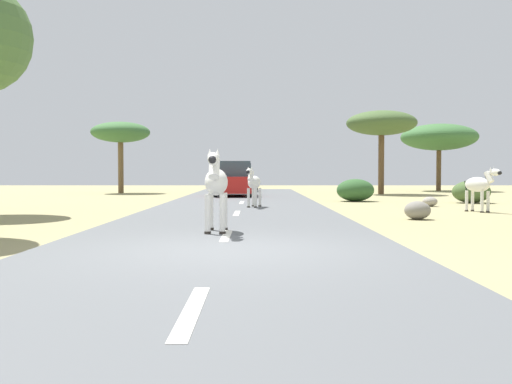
% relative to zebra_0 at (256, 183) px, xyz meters
% --- Properties ---
extents(ground_plane, '(90.00, 90.00, 0.00)m').
position_rel_zebra_0_xyz_m(ground_plane, '(-0.32, -10.99, -0.88)').
color(ground_plane, '#998E60').
extents(road, '(6.00, 64.00, 0.05)m').
position_rel_zebra_0_xyz_m(road, '(-0.49, -10.99, -0.86)').
color(road, '#56595B').
rests_on(road, ground_plane).
extents(lane_markings, '(0.16, 56.00, 0.01)m').
position_rel_zebra_0_xyz_m(lane_markings, '(-0.49, -11.99, -0.83)').
color(lane_markings, silver).
rests_on(lane_markings, road).
extents(zebra_0, '(0.61, 1.45, 1.39)m').
position_rel_zebra_0_xyz_m(zebra_0, '(0.00, 0.00, 0.00)').
color(zebra_0, silver).
rests_on(zebra_0, road).
extents(zebra_1, '(0.46, 1.76, 1.66)m').
position_rel_zebra_0_xyz_m(zebra_1, '(-0.72, -8.38, 0.16)').
color(zebra_1, silver).
rests_on(zebra_1, road).
extents(zebra_2, '(0.84, 1.42, 1.42)m').
position_rel_zebra_0_xyz_m(zebra_2, '(7.11, -1.73, -0.03)').
color(zebra_2, silver).
rests_on(zebra_2, ground_plane).
extents(car_0, '(2.09, 4.37, 1.74)m').
position_rel_zebra_0_xyz_m(car_0, '(-1.07, 16.94, -0.03)').
color(car_0, '#476B38').
rests_on(car_0, road).
extents(car_1, '(2.06, 4.36, 1.74)m').
position_rel_zebra_0_xyz_m(car_1, '(-1.02, 9.26, -0.03)').
color(car_1, red).
rests_on(car_1, road).
extents(tree_0, '(3.46, 3.46, 4.21)m').
position_rel_zebra_0_xyz_m(tree_0, '(-7.94, 14.53, 2.68)').
color(tree_0, brown).
rests_on(tree_0, ground_plane).
extents(tree_5, '(4.98, 4.98, 4.42)m').
position_rel_zebra_0_xyz_m(tree_5, '(12.16, 18.50, 2.65)').
color(tree_5, brown).
rests_on(tree_5, ground_plane).
extents(tree_6, '(3.94, 3.94, 4.70)m').
position_rel_zebra_0_xyz_m(tree_6, '(7.15, 12.90, 3.09)').
color(tree_6, brown).
rests_on(tree_6, ground_plane).
extents(bush_0, '(1.52, 1.37, 0.91)m').
position_rel_zebra_0_xyz_m(bush_0, '(8.82, 3.59, -0.42)').
color(bush_0, '#425B2D').
rests_on(bush_0, ground_plane).
extents(bush_1, '(1.60, 1.44, 0.96)m').
position_rel_zebra_0_xyz_m(bush_1, '(4.34, 4.91, -0.40)').
color(bush_1, '#2D5628').
rests_on(bush_1, ground_plane).
extents(bush_2, '(0.88, 0.79, 0.53)m').
position_rel_zebra_0_xyz_m(bush_2, '(5.00, 8.73, -0.62)').
color(bush_2, '#386633').
rests_on(bush_2, ground_plane).
extents(rock_1, '(0.53, 0.58, 0.36)m').
position_rel_zebra_0_xyz_m(rock_1, '(6.45, 1.27, -0.70)').
color(rock_1, gray).
rests_on(rock_1, ground_plane).
extents(rock_3, '(0.69, 0.67, 0.49)m').
position_rel_zebra_0_xyz_m(rock_3, '(4.38, -4.57, -0.64)').
color(rock_3, gray).
rests_on(rock_3, ground_plane).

